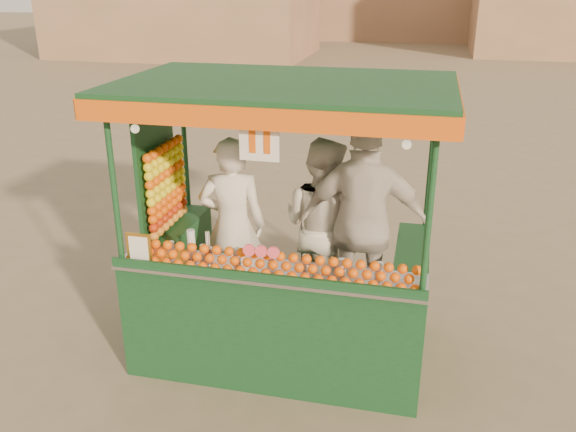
% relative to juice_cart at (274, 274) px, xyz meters
% --- Properties ---
extents(ground, '(90.00, 90.00, 0.00)m').
position_rel_juice_cart_xyz_m(ground, '(0.26, -0.11, -0.76)').
color(ground, '#685D4A').
rests_on(ground, ground).
extents(juice_cart, '(2.58, 1.67, 2.35)m').
position_rel_juice_cart_xyz_m(juice_cart, '(0.00, 0.00, 0.00)').
color(juice_cart, '#0F371D').
rests_on(juice_cart, ground).
extents(vendor_left, '(0.64, 0.49, 1.59)m').
position_rel_juice_cart_xyz_m(vendor_left, '(-0.43, 0.23, 0.30)').
color(vendor_left, silver).
rests_on(vendor_left, ground).
extents(vendor_middle, '(0.94, 0.86, 1.57)m').
position_rel_juice_cart_xyz_m(vendor_middle, '(0.32, 0.43, 0.30)').
color(vendor_middle, silver).
rests_on(vendor_middle, ground).
extents(vendor_right, '(1.09, 0.51, 1.82)m').
position_rel_juice_cart_xyz_m(vendor_right, '(0.71, 0.23, 0.42)').
color(vendor_right, beige).
rests_on(vendor_right, ground).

